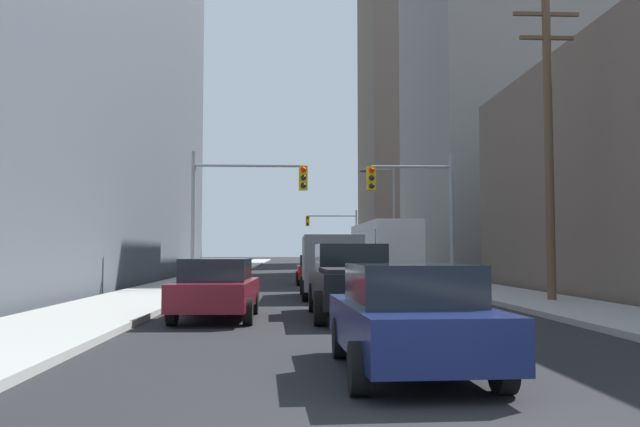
# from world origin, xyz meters

# --- Properties ---
(sidewalk_left) EXTENTS (3.30, 160.00, 0.15)m
(sidewalk_left) POSITION_xyz_m (-6.65, 50.00, 0.07)
(sidewalk_left) COLOR #9E9E99
(sidewalk_left) RESTS_ON ground
(sidewalk_right) EXTENTS (3.30, 160.00, 0.15)m
(sidewalk_right) POSITION_xyz_m (6.65, 50.00, 0.07)
(sidewalk_right) COLOR #9E9E99
(sidewalk_right) RESTS_ON ground
(city_bus) EXTENTS (2.71, 11.54, 3.40)m
(city_bus) POSITION_xyz_m (4.17, 33.80, 1.93)
(city_bus) COLOR silver
(city_bus) RESTS_ON ground
(pickup_truck_black) EXTENTS (2.20, 5.45, 1.90)m
(pickup_truck_black) POSITION_xyz_m (0.15, 11.85, 0.93)
(pickup_truck_black) COLOR black
(pickup_truck_black) RESTS_ON ground
(cargo_van_grey) EXTENTS (2.16, 5.23, 2.26)m
(cargo_van_grey) POSITION_xyz_m (0.02, 18.94, 1.29)
(cargo_van_grey) COLOR slate
(cargo_van_grey) RESTS_ON ground
(sedan_navy) EXTENTS (1.96, 4.27, 1.52)m
(sedan_navy) POSITION_xyz_m (0.14, 4.08, 0.77)
(sedan_navy) COLOR #141E4C
(sedan_navy) RESTS_ON ground
(sedan_maroon) EXTENTS (1.95, 4.26, 1.52)m
(sedan_maroon) POSITION_xyz_m (-3.33, 11.47, 0.77)
(sedan_maroon) COLOR maroon
(sedan_maroon) RESTS_ON ground
(sedan_red) EXTENTS (1.95, 4.20, 1.52)m
(sedan_red) POSITION_xyz_m (-0.13, 28.88, 0.77)
(sedan_red) COLOR maroon
(sedan_red) RESTS_ON ground
(sedan_green) EXTENTS (1.95, 4.23, 1.52)m
(sedan_green) POSITION_xyz_m (3.25, 42.68, 0.77)
(sedan_green) COLOR #195938
(sedan_green) RESTS_ON ground
(sedan_silver) EXTENTS (1.95, 4.24, 1.52)m
(sedan_silver) POSITION_xyz_m (3.32, 51.06, 0.77)
(sedan_silver) COLOR #B7BABF
(sedan_silver) RESTS_ON ground
(traffic_signal_near_left) EXTENTS (4.99, 0.44, 6.00)m
(traffic_signal_near_left) POSITION_xyz_m (-3.43, 22.98, 4.10)
(traffic_signal_near_left) COLOR gray
(traffic_signal_near_left) RESTS_ON ground
(traffic_signal_near_right) EXTENTS (3.81, 0.44, 6.00)m
(traffic_signal_near_right) POSITION_xyz_m (3.98, 22.98, 4.04)
(traffic_signal_near_right) COLOR gray
(traffic_signal_near_right) RESTS_ON ground
(traffic_signal_far_right) EXTENTS (5.36, 0.44, 6.00)m
(traffic_signal_far_right) POSITION_xyz_m (3.25, 62.24, 4.11)
(traffic_signal_far_right) COLOR gray
(traffic_signal_far_right) RESTS_ON ground
(utility_pole_right) EXTENTS (2.20, 0.28, 10.15)m
(utility_pole_right) POSITION_xyz_m (6.98, 15.73, 5.35)
(utility_pole_right) COLOR brown
(utility_pole_right) RESTS_ON ground
(street_lamp_right) EXTENTS (2.44, 0.32, 7.50)m
(street_lamp_right) POSITION_xyz_m (5.31, 38.88, 4.54)
(street_lamp_right) COLOR gray
(street_lamp_right) RESTS_ON ground
(building_left_mid_office) EXTENTS (16.72, 20.50, 31.59)m
(building_left_mid_office) POSITION_xyz_m (-17.73, 44.35, 15.79)
(building_left_mid_office) COLOR #4C515B
(building_left_mid_office) RESTS_ON ground
(building_right_mid_block) EXTENTS (24.44, 18.49, 28.04)m
(building_right_mid_block) POSITION_xyz_m (21.06, 45.19, 14.02)
(building_right_mid_block) COLOR gray
(building_right_mid_block) RESTS_ON ground
(building_right_far_highrise) EXTENTS (19.17, 19.49, 49.83)m
(building_right_far_highrise) POSITION_xyz_m (19.13, 87.05, 24.92)
(building_right_far_highrise) COLOR #66564C
(building_right_far_highrise) RESTS_ON ground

